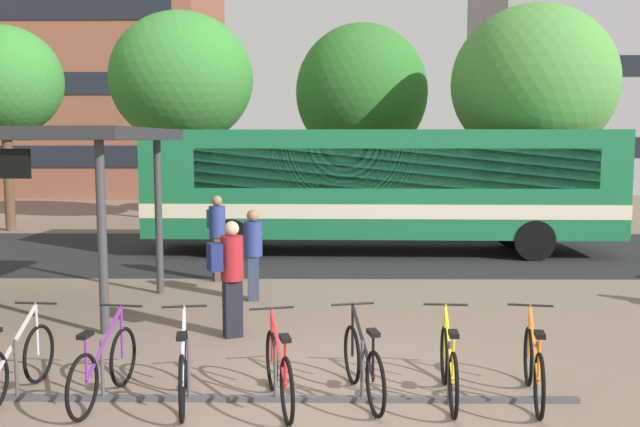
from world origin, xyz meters
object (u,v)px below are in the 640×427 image
object	(u,v)px
commuter_navy_pack_1	(230,271)
street_tree_0	(362,93)
city_bus	(378,185)
parked_bicycle_black_6	(363,366)
parked_bicycle_orange_8	(534,368)
parked_bicycle_red_5	(279,372)
parked_bicycle_yellow_7	(449,367)
parked_bicycle_purple_3	(104,368)
parked_bicycle_silver_4	(184,369)
street_tree_3	(182,79)
commuter_red_pack_3	(253,248)
parked_bicycle_silver_2	(16,365)
commuter_teal_pack_2	(217,231)
street_tree_1	(4,82)
street_tree_2	(533,84)

from	to	relation	value
commuter_navy_pack_1	street_tree_0	world-z (taller)	street_tree_0
city_bus	parked_bicycle_black_6	xyz separation A→B (m)	(-0.91, -10.41, -1.39)
parked_bicycle_orange_8	parked_bicycle_red_5	bearing A→B (deg)	103.46
parked_bicycle_black_6	parked_bicycle_yellow_7	bearing A→B (deg)	-103.61
parked_bicycle_purple_3	parked_bicycle_black_6	xyz separation A→B (m)	(2.90, 0.11, 0.00)
parked_bicycle_silver_4	parked_bicycle_black_6	distance (m)	2.00
city_bus	street_tree_3	bearing A→B (deg)	-45.50
parked_bicycle_red_5	parked_bicycle_black_6	xyz separation A→B (m)	(0.94, 0.21, 0.00)
commuter_red_pack_3	city_bus	bearing A→B (deg)	145.62
city_bus	parked_bicycle_silver_2	bearing A→B (deg)	66.46
commuter_teal_pack_2	street_tree_3	xyz separation A→B (m)	(-2.93, 10.76, 4.12)
parked_bicycle_orange_8	parked_bicycle_purple_3	bearing A→B (deg)	100.89
city_bus	street_tree_1	xyz separation A→B (m)	(-11.71, 4.28, 3.05)
parked_bicycle_orange_8	commuter_teal_pack_2	xyz separation A→B (m)	(-4.62, 6.71, 0.65)
parked_bicycle_red_5	parked_bicycle_black_6	distance (m)	0.96
parked_bicycle_purple_3	street_tree_0	distance (m)	18.23
parked_bicycle_silver_2	parked_bicycle_silver_4	distance (m)	1.94
street_tree_0	street_tree_2	bearing A→B (deg)	-34.67
city_bus	street_tree_3	world-z (taller)	street_tree_3
street_tree_2	parked_bicycle_red_5	bearing A→B (deg)	-116.07
parked_bicycle_yellow_7	street_tree_0	world-z (taller)	street_tree_0
parked_bicycle_silver_4	street_tree_3	xyz separation A→B (m)	(-3.65, 17.57, 4.77)
commuter_navy_pack_1	street_tree_3	bearing A→B (deg)	79.53
street_tree_3	street_tree_0	bearing A→B (deg)	-1.83
city_bus	parked_bicycle_silver_4	xyz separation A→B (m)	(-2.91, -10.56, -1.39)
city_bus	street_tree_0	world-z (taller)	street_tree_0
street_tree_0	street_tree_1	world-z (taller)	street_tree_0
parked_bicycle_silver_2	parked_bicycle_purple_3	xyz separation A→B (m)	(1.04, -0.11, 0.00)
parked_bicycle_yellow_7	parked_bicycle_orange_8	size ratio (longest dim) A/B	1.01
commuter_navy_pack_1	street_tree_2	distance (m)	14.14
parked_bicycle_yellow_7	street_tree_3	xyz separation A→B (m)	(-6.61, 17.44, 4.77)
commuter_navy_pack_1	parked_bicycle_silver_2	bearing A→B (deg)	-155.10
parked_bicycle_silver_2	street_tree_0	xyz separation A→B (m)	(4.75, 17.22, 4.27)
parked_bicycle_yellow_7	parked_bicycle_silver_2	bearing A→B (deg)	94.12
street_tree_0	parked_bicycle_red_5	bearing A→B (deg)	-95.74
parked_bicycle_purple_3	street_tree_1	world-z (taller)	street_tree_1
city_bus	parked_bicycle_yellow_7	size ratio (longest dim) A/B	7.02
city_bus	parked_bicycle_silver_2	distance (m)	11.57
city_bus	commuter_teal_pack_2	size ratio (longest dim) A/B	6.74
parked_bicycle_yellow_7	commuter_teal_pack_2	size ratio (longest dim) A/B	0.96
city_bus	street_tree_3	xyz separation A→B (m)	(-6.56, 7.01, 3.38)
parked_bicycle_silver_4	parked_bicycle_silver_2	bearing A→B (deg)	76.21
parked_bicycle_black_6	street_tree_1	xyz separation A→B (m)	(-10.80, 14.68, 4.44)
parked_bicycle_black_6	parked_bicycle_yellow_7	world-z (taller)	same
parked_bicycle_silver_4	commuter_teal_pack_2	xyz separation A→B (m)	(-0.72, 6.81, 0.65)
city_bus	parked_bicycle_red_5	distance (m)	10.87
commuter_navy_pack_1	city_bus	bearing A→B (deg)	46.17
street_tree_1	street_tree_2	world-z (taller)	street_tree_2
commuter_navy_pack_1	street_tree_1	size ratio (longest dim) A/B	0.26
parked_bicycle_silver_2	commuter_navy_pack_1	distance (m)	3.29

